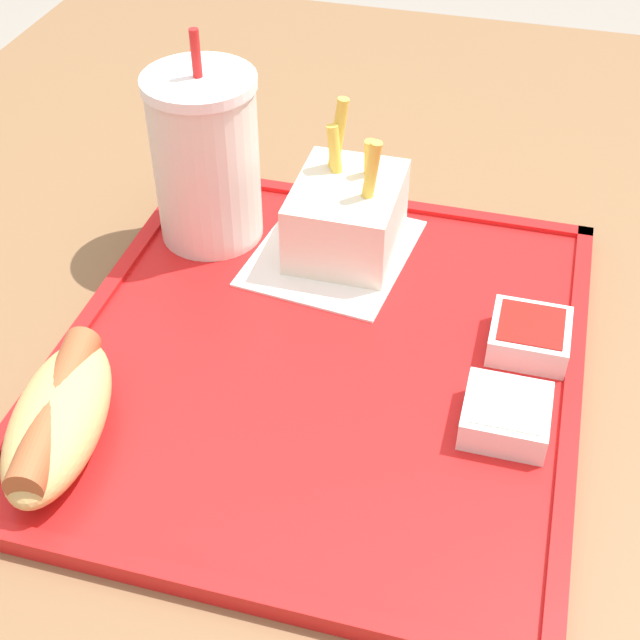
{
  "coord_description": "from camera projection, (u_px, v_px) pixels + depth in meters",
  "views": [
    {
      "loc": [
        -0.44,
        -0.11,
        1.15
      ],
      "look_at": [
        -0.01,
        0.01,
        0.76
      ],
      "focal_mm": 50.0,
      "sensor_mm": 36.0,
      "label": 1
    }
  ],
  "objects": [
    {
      "name": "food_tray",
      "position": [
        320.0,
        358.0,
        0.61
      ],
      "size": [
        0.39,
        0.35,
        0.01
      ],
      "color": "red",
      "rests_on": "dining_table"
    },
    {
      "name": "hot_dog_far",
      "position": [
        58.0,
        417.0,
        0.54
      ],
      "size": [
        0.14,
        0.08,
        0.04
      ],
      "color": "tan",
      "rests_on": "food_tray"
    },
    {
      "name": "fries_carton",
      "position": [
        347.0,
        215.0,
        0.68
      ],
      "size": [
        0.1,
        0.08,
        0.11
      ],
      "color": "silver",
      "rests_on": "food_tray"
    },
    {
      "name": "sauce_cup_mayo",
      "position": [
        506.0,
        414.0,
        0.55
      ],
      "size": [
        0.05,
        0.05,
        0.02
      ],
      "color": "silver",
      "rests_on": "food_tray"
    },
    {
      "name": "sauce_cup_ketchup",
      "position": [
        529.0,
        335.0,
        0.61
      ],
      "size": [
        0.05,
        0.05,
        0.02
      ],
      "color": "silver",
      "rests_on": "food_tray"
    },
    {
      "name": "paper_napkin",
      "position": [
        333.0,
        253.0,
        0.7
      ],
      "size": [
        0.15,
        0.13,
        0.0
      ],
      "color": "white",
      "rests_on": "food_tray"
    },
    {
      "name": "soda_cup",
      "position": [
        206.0,
        159.0,
        0.67
      ],
      "size": [
        0.08,
        0.08,
        0.17
      ],
      "color": "silver",
      "rests_on": "food_tray"
    },
    {
      "name": "dining_table",
      "position": [
        328.0,
        629.0,
        0.86
      ],
      "size": [
        1.24,
        0.97,
        0.72
      ],
      "color": "brown",
      "rests_on": "ground_plane"
    }
  ]
}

